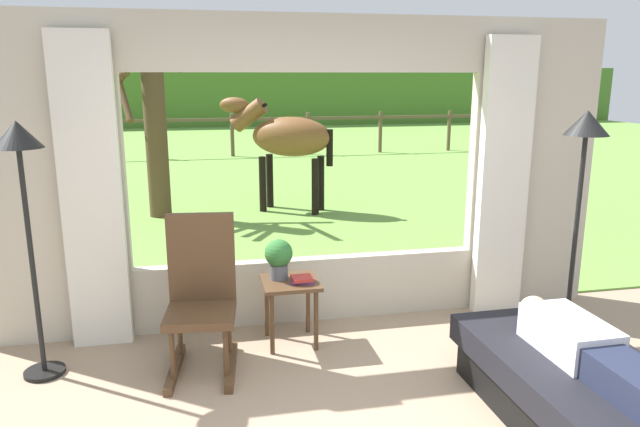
# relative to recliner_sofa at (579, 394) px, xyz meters

# --- Properties ---
(back_wall_with_window) EXTENTS (5.20, 0.12, 2.55)m
(back_wall_with_window) POSITION_rel_recliner_sofa_xyz_m (-1.28, 1.94, 1.03)
(back_wall_with_window) COLOR #BCB29E
(back_wall_with_window) RESTS_ON ground_plane
(curtain_panel_left) EXTENTS (0.44, 0.10, 2.40)m
(curtain_panel_left) POSITION_rel_recliner_sofa_xyz_m (-2.97, 1.80, 0.98)
(curtain_panel_left) COLOR silver
(curtain_panel_left) RESTS_ON ground_plane
(curtain_panel_right) EXTENTS (0.44, 0.10, 2.40)m
(curtain_panel_right) POSITION_rel_recliner_sofa_xyz_m (0.41, 1.80, 0.98)
(curtain_panel_right) COLOR silver
(curtain_panel_right) RESTS_ON ground_plane
(outdoor_pasture_lawn) EXTENTS (36.00, 21.68, 0.02)m
(outdoor_pasture_lawn) POSITION_rel_recliner_sofa_xyz_m (-1.28, 12.84, -0.21)
(outdoor_pasture_lawn) COLOR olive
(outdoor_pasture_lawn) RESTS_ON ground_plane
(distant_hill_ridge) EXTENTS (36.00, 2.00, 2.40)m
(distant_hill_ridge) POSITION_rel_recliner_sofa_xyz_m (-1.28, 22.68, 0.98)
(distant_hill_ridge) COLOR #467129
(distant_hill_ridge) RESTS_ON ground_plane
(recliner_sofa) EXTENTS (0.92, 1.71, 0.42)m
(recliner_sofa) POSITION_rel_recliner_sofa_xyz_m (0.00, 0.00, 0.00)
(recliner_sofa) COLOR black
(recliner_sofa) RESTS_ON ground_plane
(reclining_person) EXTENTS (0.35, 1.43, 0.22)m
(reclining_person) POSITION_rel_recliner_sofa_xyz_m (-0.00, -0.05, 0.30)
(reclining_person) COLOR silver
(reclining_person) RESTS_ON recliner_sofa
(rocking_chair) EXTENTS (0.53, 0.73, 1.12)m
(rocking_chair) POSITION_rel_recliner_sofa_xyz_m (-2.19, 1.26, 0.33)
(rocking_chair) COLOR #4C331E
(rocking_chair) RESTS_ON ground_plane
(side_table) EXTENTS (0.44, 0.44, 0.52)m
(side_table) POSITION_rel_recliner_sofa_xyz_m (-1.51, 1.49, 0.21)
(side_table) COLOR #4C331E
(side_table) RESTS_ON ground_plane
(potted_plant) EXTENTS (0.22, 0.22, 0.32)m
(potted_plant) POSITION_rel_recliner_sofa_xyz_m (-1.59, 1.55, 0.48)
(potted_plant) COLOR #4C5156
(potted_plant) RESTS_ON side_table
(book_stack) EXTENTS (0.19, 0.15, 0.05)m
(book_stack) POSITION_rel_recliner_sofa_xyz_m (-1.43, 1.43, 0.33)
(book_stack) COLOR #59336B
(book_stack) RESTS_ON side_table
(floor_lamp_left) EXTENTS (0.32, 0.32, 1.79)m
(floor_lamp_left) POSITION_rel_recliner_sofa_xyz_m (-3.32, 1.35, 1.23)
(floor_lamp_left) COLOR black
(floor_lamp_left) RESTS_ON ground_plane
(floor_lamp_right) EXTENTS (0.32, 0.32, 1.83)m
(floor_lamp_right) POSITION_rel_recliner_sofa_xyz_m (0.59, 0.99, 1.26)
(floor_lamp_right) COLOR black
(floor_lamp_right) RESTS_ON ground_plane
(horse) EXTENTS (1.76, 1.15, 1.73)m
(horse) POSITION_rel_recliner_sofa_xyz_m (-0.85, 6.09, 0.94)
(horse) COLOR brown
(horse) RESTS_ON outdoor_pasture_lawn
(pasture_tree) EXTENTS (1.11, 1.33, 2.96)m
(pasture_tree) POSITION_rel_recliner_sofa_xyz_m (-2.79, 6.13, 1.23)
(pasture_tree) COLOR #4C3823
(pasture_tree) RESTS_ON outdoor_pasture_lawn
(pasture_fence_line) EXTENTS (16.10, 0.10, 1.10)m
(pasture_fence_line) POSITION_rel_recliner_sofa_xyz_m (-1.28, 12.61, 0.53)
(pasture_fence_line) COLOR brown
(pasture_fence_line) RESTS_ON outdoor_pasture_lawn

